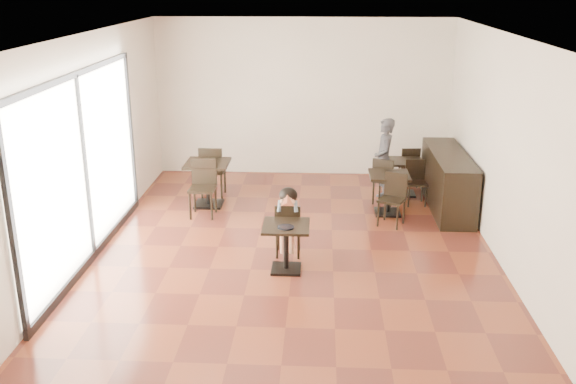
# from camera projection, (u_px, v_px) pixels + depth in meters

# --- Properties ---
(floor) EXTENTS (6.00, 8.00, 0.01)m
(floor) POSITION_uv_depth(u_px,v_px,m) (294.00, 248.00, 9.81)
(floor) COLOR brown
(floor) RESTS_ON ground
(ceiling) EXTENTS (6.00, 8.00, 0.01)m
(ceiling) POSITION_uv_depth(u_px,v_px,m) (295.00, 34.00, 8.79)
(ceiling) COLOR white
(ceiling) RESTS_ON floor
(wall_back) EXTENTS (6.00, 0.01, 3.20)m
(wall_back) POSITION_uv_depth(u_px,v_px,m) (303.00, 98.00, 13.09)
(wall_back) COLOR white
(wall_back) RESTS_ON floor
(wall_front) EXTENTS (6.00, 0.01, 3.20)m
(wall_front) POSITION_uv_depth(u_px,v_px,m) (274.00, 264.00, 5.52)
(wall_front) COLOR white
(wall_front) RESTS_ON floor
(wall_left) EXTENTS (0.01, 8.00, 3.20)m
(wall_left) POSITION_uv_depth(u_px,v_px,m) (92.00, 144.00, 9.45)
(wall_left) COLOR white
(wall_left) RESTS_ON floor
(wall_right) EXTENTS (0.01, 8.00, 3.20)m
(wall_right) POSITION_uv_depth(u_px,v_px,m) (504.00, 150.00, 9.15)
(wall_right) COLOR white
(wall_right) RESTS_ON floor
(storefront_window) EXTENTS (0.04, 4.50, 2.60)m
(storefront_window) POSITION_uv_depth(u_px,v_px,m) (83.00, 167.00, 9.04)
(storefront_window) COLOR white
(storefront_window) RESTS_ON floor
(child_table) EXTENTS (0.65, 0.65, 0.69)m
(child_table) POSITION_uv_depth(u_px,v_px,m) (286.00, 248.00, 8.98)
(child_table) COLOR black
(child_table) RESTS_ON floor
(child_chair) EXTENTS (0.37, 0.37, 0.83)m
(child_chair) POSITION_uv_depth(u_px,v_px,m) (288.00, 229.00, 9.48)
(child_chair) COLOR black
(child_chair) RESTS_ON floor
(child) EXTENTS (0.37, 0.52, 1.04)m
(child) POSITION_uv_depth(u_px,v_px,m) (288.00, 222.00, 9.44)
(child) COLOR gray
(child) RESTS_ON child_chair
(plate) EXTENTS (0.23, 0.23, 0.01)m
(plate) POSITION_uv_depth(u_px,v_px,m) (286.00, 227.00, 8.77)
(plate) COLOR black
(plate) RESTS_ON child_table
(pizza_slice) EXTENTS (0.24, 0.19, 0.06)m
(pizza_slice) POSITION_uv_depth(u_px,v_px,m) (287.00, 202.00, 9.14)
(pizza_slice) COLOR #E1B878
(pizza_slice) RESTS_ON child
(adult_patron) EXTENTS (0.40, 0.58, 1.53)m
(adult_patron) POSITION_uv_depth(u_px,v_px,m) (384.00, 160.00, 11.74)
(adult_patron) COLOR #3D3D43
(adult_patron) RESTS_ON floor
(cafe_table_mid) EXTENTS (0.91, 0.91, 0.72)m
(cafe_table_mid) POSITION_uv_depth(u_px,v_px,m) (388.00, 194.00, 11.15)
(cafe_table_mid) COLOR black
(cafe_table_mid) RESTS_ON floor
(cafe_table_left) EXTENTS (0.78, 0.78, 0.81)m
(cafe_table_left) POSITION_uv_depth(u_px,v_px,m) (208.00, 184.00, 11.54)
(cafe_table_left) COLOR black
(cafe_table_left) RESTS_ON floor
(cafe_table_back) EXTENTS (0.67, 0.67, 0.67)m
(cafe_table_back) POSITION_uv_depth(u_px,v_px,m) (405.00, 178.00, 12.14)
(cafe_table_back) COLOR black
(cafe_table_back) RESTS_ON floor
(chair_mid_a) EXTENTS (0.52, 0.52, 0.87)m
(chair_mid_a) POSITION_uv_depth(u_px,v_px,m) (386.00, 180.00, 11.65)
(chair_mid_a) COLOR black
(chair_mid_a) RESTS_ON floor
(chair_mid_b) EXTENTS (0.52, 0.52, 0.87)m
(chair_mid_b) POSITION_uv_depth(u_px,v_px,m) (392.00, 200.00, 10.61)
(chair_mid_b) COLOR black
(chair_mid_b) RESTS_ON floor
(chair_left_a) EXTENTS (0.45, 0.45, 0.98)m
(chair_left_a) POSITION_uv_depth(u_px,v_px,m) (213.00, 171.00, 12.04)
(chair_left_a) COLOR black
(chair_left_a) RESTS_ON floor
(chair_left_b) EXTENTS (0.45, 0.45, 0.98)m
(chair_left_b) POSITION_uv_depth(u_px,v_px,m) (202.00, 189.00, 10.99)
(chair_left_b) COLOR black
(chair_left_b) RESTS_ON floor
(chair_back_a) EXTENTS (0.38, 0.38, 0.81)m
(chair_back_a) POSITION_uv_depth(u_px,v_px,m) (409.00, 166.00, 12.64)
(chair_back_a) COLOR black
(chair_back_a) RESTS_ON floor
(chair_back_b) EXTENTS (0.38, 0.38, 0.81)m
(chair_back_b) POSITION_uv_depth(u_px,v_px,m) (416.00, 183.00, 11.59)
(chair_back_b) COLOR black
(chair_back_b) RESTS_ON floor
(service_counter) EXTENTS (0.60, 2.40, 1.00)m
(service_counter) POSITION_uv_depth(u_px,v_px,m) (448.00, 181.00, 11.41)
(service_counter) COLOR black
(service_counter) RESTS_ON floor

